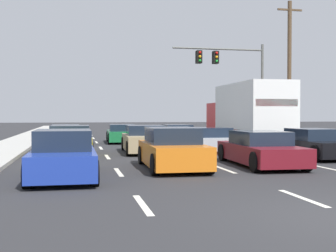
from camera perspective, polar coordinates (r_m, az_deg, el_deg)
ground_plane at (r=32.10m, az=-3.35°, el=-1.68°), size 140.00×140.00×0.00m
sidewalk_right at (r=29.66m, az=13.82°, el=-1.84°), size 2.33×80.00×0.14m
sidewalk_left at (r=26.99m, az=-19.06°, el=-2.20°), size 2.33×80.00×0.14m
lane_markings at (r=28.97m, az=-2.44°, el=-2.01°), size 6.94×52.00×0.01m
car_navy at (r=27.39m, az=-13.02°, el=-1.14°), size 1.98×4.06×1.16m
car_yellow at (r=19.68m, az=-12.46°, el=-1.99°), size 2.00×4.52×1.29m
car_blue at (r=12.69m, az=-13.31°, el=-3.78°), size 1.81×4.35×1.34m
car_green at (r=28.06m, az=-5.95°, el=-1.05°), size 1.99×4.34×1.15m
car_tan at (r=20.55m, az=-2.95°, el=-1.82°), size 2.13×4.31×1.27m
car_orange at (r=14.47m, az=0.57°, el=-3.05°), size 1.92×4.20×1.34m
car_gray at (r=27.81m, az=1.12°, el=-1.08°), size 1.94×4.31×1.13m
car_silver at (r=21.69m, az=5.27°, el=-1.80°), size 1.97×4.51×1.14m
car_maroon at (r=15.67m, az=11.76°, el=-2.98°), size 2.02×4.62×1.19m
box_truck at (r=26.27m, az=10.05°, el=1.98°), size 2.78×8.68×3.50m
car_black at (r=19.15m, az=18.15°, el=-2.23°), size 1.91×4.44×1.19m
traffic_signal_mast at (r=34.34m, az=7.57°, el=7.53°), size 7.22×0.69×7.20m
utility_pole_mid at (r=32.20m, az=15.32°, el=7.11°), size 1.80×0.28×9.63m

